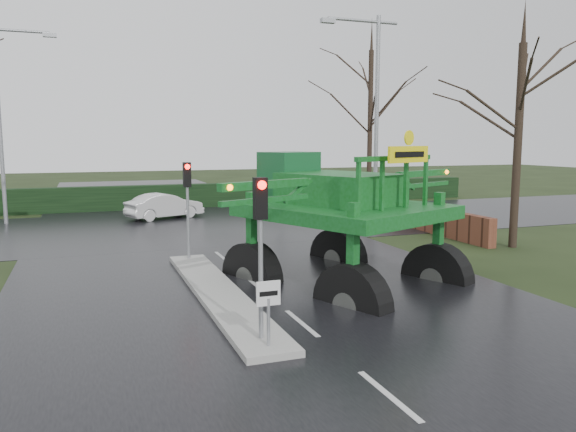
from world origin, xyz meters
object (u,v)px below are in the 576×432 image
object	(u,v)px
traffic_signal_mid	(187,190)
street_light_left_far	(5,106)
crop_sprayer	(346,202)
white_sedan	(165,219)
keep_left_sign	(268,303)
traffic_signal_near	(261,223)
traffic_signal_far	(281,169)
street_light_right	(371,104)

from	to	relation	value
traffic_signal_mid	street_light_left_far	distance (m)	14.68
crop_sprayer	white_sedan	xyz separation A→B (m)	(-2.21, 18.07, -2.68)
keep_left_sign	traffic_signal_near	size ratio (longest dim) A/B	0.38
traffic_signal_far	street_light_right	xyz separation A→B (m)	(1.69, -8.01, 3.40)
keep_left_sign	traffic_signal_mid	bearing A→B (deg)	90.00
traffic_signal_near	traffic_signal_far	size ratio (longest dim) A/B	1.00
keep_left_sign	white_sedan	world-z (taller)	keep_left_sign
traffic_signal_far	street_light_right	world-z (taller)	street_light_right
traffic_signal_far	crop_sprayer	xyz separation A→B (m)	(-4.83, -18.85, 0.09)
traffic_signal_near	white_sedan	bearing A→B (deg)	87.85
traffic_signal_mid	traffic_signal_far	xyz separation A→B (m)	(7.80, 12.52, 0.00)
traffic_signal_near	street_light_left_far	xyz separation A→B (m)	(-6.89, 21.01, 3.40)
street_light_right	crop_sprayer	xyz separation A→B (m)	(-6.53, -10.84, -3.31)
street_light_right	street_light_left_far	distance (m)	18.24
white_sedan	street_light_left_far	bearing A→B (deg)	62.80
traffic_signal_far	street_light_left_far	distance (m)	15.08
crop_sprayer	keep_left_sign	bearing A→B (deg)	-161.70
traffic_signal_near	white_sedan	distance (m)	20.42
traffic_signal_far	street_light_right	bearing A→B (deg)	101.95
keep_left_sign	street_light_left_far	distance (m)	23.11
traffic_signal_far	keep_left_sign	bearing A→B (deg)	70.07
street_light_right	keep_left_sign	bearing A→B (deg)	-125.12
traffic_signal_mid	white_sedan	distance (m)	12.04
white_sedan	traffic_signal_near	bearing A→B (deg)	156.39
traffic_signal_mid	white_sedan	xyz separation A→B (m)	(0.76, 11.74, -2.59)
traffic_signal_far	crop_sprayer	distance (m)	19.46
traffic_signal_near	white_sedan	world-z (taller)	traffic_signal_near
traffic_signal_mid	crop_sprayer	distance (m)	7.00
keep_left_sign	traffic_signal_near	bearing A→B (deg)	90.00
traffic_signal_far	crop_sprayer	world-z (taller)	crop_sprayer
traffic_signal_mid	white_sedan	size ratio (longest dim) A/B	0.84
traffic_signal_far	white_sedan	xyz separation A→B (m)	(-7.04, -0.78, -2.59)
keep_left_sign	street_light_right	xyz separation A→B (m)	(9.49, 13.50, 4.93)
traffic_signal_near	keep_left_sign	bearing A→B (deg)	-90.00
crop_sprayer	street_light_left_far	bearing A→B (deg)	94.10
traffic_signal_mid	white_sedan	bearing A→B (deg)	86.29
street_light_right	white_sedan	distance (m)	12.82
traffic_signal_mid	traffic_signal_far	size ratio (longest dim) A/B	1.00
street_light_right	white_sedan	world-z (taller)	street_light_right
traffic_signal_near	street_light_right	distance (m)	16.46
keep_left_sign	traffic_signal_mid	size ratio (longest dim) A/B	0.38
street_light_right	traffic_signal_near	bearing A→B (deg)	-126.13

